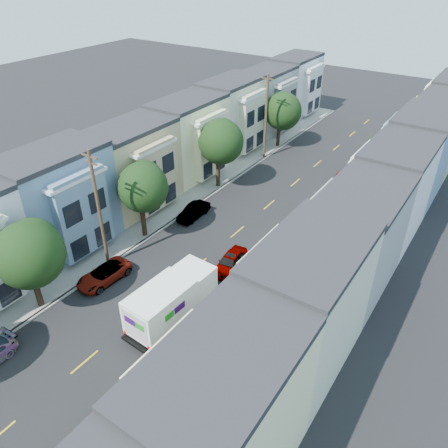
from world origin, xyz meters
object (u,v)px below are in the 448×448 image
object	(u,v)px
tree_b	(29,254)
tree_far_r	(377,151)
parked_right_a	(94,440)
parked_left_d	(194,212)
utility_pole_far	(266,117)
parked_right_b	(193,339)
fedex_truck	(171,300)
tree_d	(220,142)
parked_left_c	(104,275)
parked_right_d	(354,172)
lead_sedan	(230,262)
utility_pole_near	(99,210)
tree_e	(282,111)
tree_c	(142,187)
parked_right_c	(315,213)

from	to	relation	value
tree_b	tree_far_r	xyz separation A→B (m)	(13.20, 33.14, -1.12)
parked_right_a	parked_left_d	bearing A→B (deg)	110.23
tree_far_r	utility_pole_far	bearing A→B (deg)	-176.26
parked_left_d	parked_right_b	xyz separation A→B (m)	(9.80, -12.83, 0.01)
utility_pole_far	fedex_truck	distance (m)	29.43
tree_b	tree_d	xyz separation A→B (m)	(-0.00, 22.69, 0.46)
tree_far_r	parked_left_c	size ratio (longest dim) A/B	1.19
tree_b	parked_right_d	xyz separation A→B (m)	(11.20, 32.99, -4.03)
parked_left_c	parked_right_b	bearing A→B (deg)	-4.41
lead_sedan	parked_right_d	xyz separation A→B (m)	(2.49, 21.61, 0.08)
tree_b	lead_sedan	world-z (taller)	tree_b
parked_left_d	parked_right_b	size ratio (longest dim) A/B	0.98
utility_pole_far	parked_right_b	size ratio (longest dim) A/B	2.55
tree_d	parked_right_d	distance (m)	15.87
parked_left_d	parked_right_d	distance (m)	19.56
lead_sedan	parked_right_b	distance (m)	8.52
parked_left_d	utility_pole_near	bearing A→B (deg)	-99.23
parked_left_c	tree_e	bearing A→B (deg)	95.96
tree_c	parked_right_b	distance (m)	14.34
parked_right_a	utility_pole_near	bearing A→B (deg)	129.79
lead_sedan	parked_left_d	world-z (taller)	lead_sedan
fedex_truck	parked_right_b	world-z (taller)	fedex_truck
utility_pole_near	fedex_truck	size ratio (longest dim) A/B	1.45
tree_c	parked_left_d	bearing A→B (deg)	74.44
fedex_truck	parked_left_c	size ratio (longest dim) A/B	1.55
tree_b	tree_d	world-z (taller)	tree_d
tree_e	tree_far_r	distance (m)	13.65
tree_e	fedex_truck	xyz separation A→B (m)	(8.54, -32.15, -2.91)
parked_right_c	tree_b	bearing A→B (deg)	-111.67
tree_c	fedex_truck	size ratio (longest dim) A/B	1.05
parked_left_d	fedex_truck	bearing A→B (deg)	-59.84
tree_c	tree_far_r	distance (m)	25.78
tree_d	tree_b	bearing A→B (deg)	-90.00
tree_b	parked_right_b	size ratio (longest dim) A/B	1.83
fedex_truck	tree_b	bearing A→B (deg)	-150.29
tree_d	parked_right_c	xyz separation A→B (m)	(11.20, -0.31, -4.60)
tree_e	utility_pole_near	bearing A→B (deg)	-90.00
tree_b	parked_right_a	world-z (taller)	tree_b
tree_d	utility_pole_near	distance (m)	16.41
utility_pole_far	parked_right_b	xyz separation A→B (m)	(11.20, -29.04, -4.50)
tree_b	parked_left_d	distance (m)	16.66
tree_far_r	parked_right_c	world-z (taller)	tree_far_r
tree_c	tree_e	size ratio (longest dim) A/B	1.02
parked_right_b	tree_e	bearing A→B (deg)	113.05
tree_far_r	parked_left_c	bearing A→B (deg)	-112.45
tree_e	utility_pole_far	xyz separation A→B (m)	(0.00, -4.18, 0.40)
tree_e	parked_right_c	xyz separation A→B (m)	(11.20, -14.08, -4.10)
tree_far_r	fedex_truck	distance (m)	29.26
utility_pole_far	parked_left_c	distance (m)	28.09
parked_right_a	parked_right_b	bearing A→B (deg)	85.49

